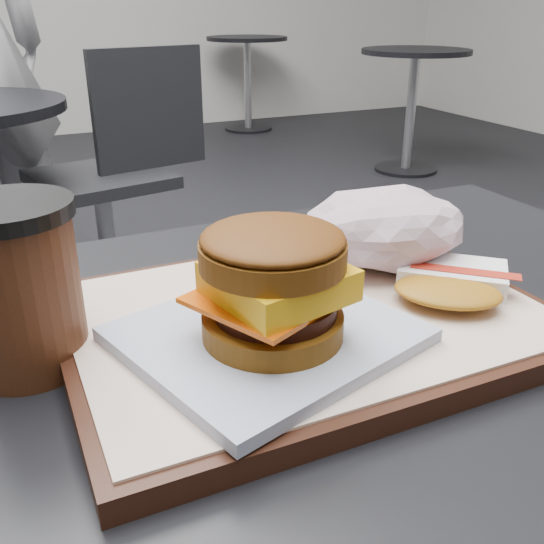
{
  "coord_description": "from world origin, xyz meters",
  "views": [
    {
      "loc": [
        -0.23,
        -0.36,
        1.02
      ],
      "look_at": [
        -0.06,
        0.01,
        0.83
      ],
      "focal_mm": 40.0,
      "sensor_mm": 36.0,
      "label": 1
    }
  ],
  "objects_px": {
    "coffee_cup": "(18,283)",
    "neighbor_chair": "(118,162)",
    "customer_table": "(333,507)",
    "hash_brown": "(450,282)",
    "breakfast_sandwich": "(272,296)",
    "serving_tray": "(304,319)",
    "crumpled_wrapper": "(386,228)"
  },
  "relations": [
    {
      "from": "crumpled_wrapper",
      "to": "serving_tray",
      "type": "bearing_deg",
      "value": -154.5
    },
    {
      "from": "neighbor_chair",
      "to": "hash_brown",
      "type": "bearing_deg",
      "value": -91.72
    },
    {
      "from": "serving_tray",
      "to": "crumpled_wrapper",
      "type": "height_order",
      "value": "crumpled_wrapper"
    },
    {
      "from": "neighbor_chair",
      "to": "crumpled_wrapper",
      "type": "bearing_deg",
      "value": -92.23
    },
    {
      "from": "customer_table",
      "to": "neighbor_chair",
      "type": "distance_m",
      "value": 1.73
    },
    {
      "from": "breakfast_sandwich",
      "to": "coffee_cup",
      "type": "distance_m",
      "value": 0.18
    },
    {
      "from": "customer_table",
      "to": "hash_brown",
      "type": "height_order",
      "value": "hash_brown"
    },
    {
      "from": "breakfast_sandwich",
      "to": "neighbor_chair",
      "type": "relative_size",
      "value": 0.26
    },
    {
      "from": "hash_brown",
      "to": "neighbor_chair",
      "type": "distance_m",
      "value": 1.75
    },
    {
      "from": "breakfast_sandwich",
      "to": "crumpled_wrapper",
      "type": "xyz_separation_m",
      "value": [
        0.16,
        0.09,
        -0.0
      ]
    },
    {
      "from": "crumpled_wrapper",
      "to": "hash_brown",
      "type": "bearing_deg",
      "value": -81.42
    },
    {
      "from": "customer_table",
      "to": "serving_tray",
      "type": "height_order",
      "value": "serving_tray"
    },
    {
      "from": "crumpled_wrapper",
      "to": "neighbor_chair",
      "type": "xyz_separation_m",
      "value": [
        0.06,
        1.65,
        -0.31
      ]
    },
    {
      "from": "customer_table",
      "to": "coffee_cup",
      "type": "xyz_separation_m",
      "value": [
        -0.23,
        0.06,
        0.25
      ]
    },
    {
      "from": "customer_table",
      "to": "serving_tray",
      "type": "relative_size",
      "value": 2.11
    },
    {
      "from": "serving_tray",
      "to": "neighbor_chair",
      "type": "xyz_separation_m",
      "value": [
        0.18,
        1.7,
        -0.27
      ]
    },
    {
      "from": "serving_tray",
      "to": "breakfast_sandwich",
      "type": "distance_m",
      "value": 0.08
    },
    {
      "from": "neighbor_chair",
      "to": "breakfast_sandwich",
      "type": "bearing_deg",
      "value": -97.35
    },
    {
      "from": "serving_tray",
      "to": "crumpled_wrapper",
      "type": "relative_size",
      "value": 2.44
    },
    {
      "from": "coffee_cup",
      "to": "neighbor_chair",
      "type": "xyz_separation_m",
      "value": [
        0.38,
        1.66,
        -0.33
      ]
    },
    {
      "from": "hash_brown",
      "to": "crumpled_wrapper",
      "type": "xyz_separation_m",
      "value": [
        -0.01,
        0.08,
        0.02
      ]
    },
    {
      "from": "hash_brown",
      "to": "customer_table",
      "type": "bearing_deg",
      "value": 176.46
    },
    {
      "from": "breakfast_sandwich",
      "to": "crumpled_wrapper",
      "type": "height_order",
      "value": "breakfast_sandwich"
    },
    {
      "from": "serving_tray",
      "to": "hash_brown",
      "type": "xyz_separation_m",
      "value": [
        0.12,
        -0.03,
        0.02
      ]
    },
    {
      "from": "coffee_cup",
      "to": "breakfast_sandwich",
      "type": "bearing_deg",
      "value": -26.91
    },
    {
      "from": "coffee_cup",
      "to": "neighbor_chair",
      "type": "height_order",
      "value": "coffee_cup"
    },
    {
      "from": "breakfast_sandwich",
      "to": "coffee_cup",
      "type": "height_order",
      "value": "coffee_cup"
    },
    {
      "from": "hash_brown",
      "to": "crumpled_wrapper",
      "type": "relative_size",
      "value": 0.86
    },
    {
      "from": "customer_table",
      "to": "hash_brown",
      "type": "distance_m",
      "value": 0.24
    },
    {
      "from": "customer_table",
      "to": "breakfast_sandwich",
      "type": "height_order",
      "value": "breakfast_sandwich"
    },
    {
      "from": "serving_tray",
      "to": "neighbor_chair",
      "type": "bearing_deg",
      "value": 84.07
    },
    {
      "from": "hash_brown",
      "to": "coffee_cup",
      "type": "relative_size",
      "value": 1.07
    }
  ]
}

